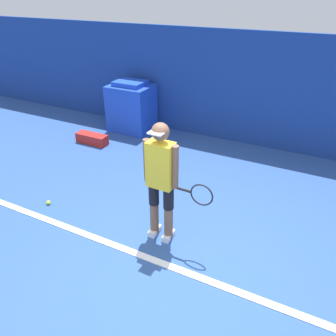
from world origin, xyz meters
The scene contains 7 objects.
ground_plane centered at (0.00, 0.00, 0.00)m, with size 24.00×24.00×0.00m, color #2D5193.
back_wall centered at (0.00, 4.06, 1.16)m, with size 24.00×0.10×2.33m.
court_baseline centered at (0.00, -0.01, 0.01)m, with size 21.60×0.10×0.01m.
tennis_player centered at (-0.37, 0.46, 0.94)m, with size 0.95×0.28×1.68m.
tennis_ball centered at (-2.34, 0.30, 0.03)m, with size 0.07×0.07×0.07m.
covered_chair centered at (-2.80, 3.57, 0.56)m, with size 0.97×0.79×1.18m.
equipment_bag centered at (-3.18, 2.49, 0.11)m, with size 0.72×0.25×0.21m.
Camera 1 is at (1.30, -2.66, 3.07)m, focal length 35.00 mm.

